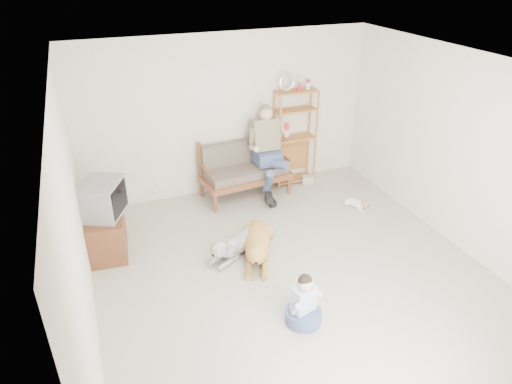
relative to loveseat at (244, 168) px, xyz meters
name	(u,v)px	position (x,y,z in m)	size (l,w,h in m)	color
floor	(295,276)	(-0.18, -2.43, -0.49)	(5.50, 5.50, 0.00)	beige
ceiling	(306,70)	(-0.18, -2.43, 2.21)	(5.50, 5.50, 0.00)	silver
wall_back	(227,115)	(-0.18, 0.32, 0.86)	(5.00, 5.00, 0.00)	beige
wall_front	(477,357)	(-0.18, -5.18, 0.86)	(5.00, 5.00, 0.00)	beige
wall_left	(75,227)	(-2.68, -2.43, 0.86)	(5.50, 5.50, 0.00)	beige
wall_right	(466,155)	(2.32, -2.43, 0.86)	(5.50, 5.50, 0.00)	beige
loveseat	(244,168)	(0.00, 0.00, 0.00)	(1.56, 0.85, 0.95)	brown
man	(269,158)	(0.36, -0.23, 0.23)	(0.59, 0.85, 1.37)	#45547E
etagere	(295,137)	(1.00, 0.12, 0.39)	(0.76, 0.33, 2.01)	#A86834
book_stack	(307,179)	(1.23, -0.03, -0.42)	(0.20, 0.15, 0.13)	beige
tv_stand	(106,233)	(-2.40, -0.93, -0.19)	(0.58, 0.94, 0.60)	brown
crt_tv	(102,199)	(-2.37, -0.95, 0.36)	(0.69, 0.74, 0.50)	gray
wall_outlet	(159,184)	(-1.43, 0.30, -0.19)	(0.12, 0.02, 0.08)	white
golden_retriever	(257,245)	(-0.47, -1.82, -0.31)	(0.71, 1.39, 0.44)	gold
shaggy_dog	(237,244)	(-0.72, -1.65, -0.33)	(1.11, 0.78, 0.38)	white
terrier	(358,203)	(1.57, -1.19, -0.40)	(0.29, 0.54, 0.21)	silver
child	(304,305)	(-0.45, -3.20, -0.25)	(0.42, 0.42, 0.66)	#45547E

